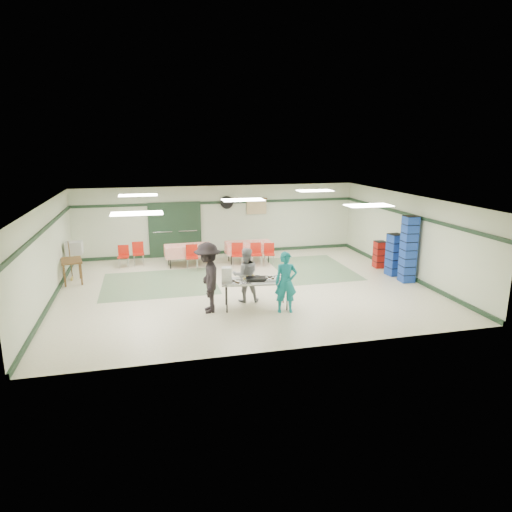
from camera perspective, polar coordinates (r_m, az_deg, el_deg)
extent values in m
plane|color=beige|center=(14.04, -1.56, -3.89)|extent=(11.00, 11.00, 0.00)
plane|color=silver|center=(13.46, -1.64, 7.11)|extent=(11.00, 11.00, 0.00)
plane|color=beige|center=(18.03, -4.62, 4.48)|extent=(11.00, 0.00, 11.00)
plane|color=beige|center=(9.48, 4.15, -4.21)|extent=(11.00, 0.00, 11.00)
plane|color=beige|center=(13.67, -24.76, 0.18)|extent=(0.00, 9.00, 9.00)
plane|color=beige|center=(15.76, 18.37, 2.44)|extent=(0.00, 9.00, 9.00)
cube|color=#1B3220|center=(17.90, -4.65, 6.68)|extent=(11.00, 0.06, 0.10)
cube|color=#1B3220|center=(18.26, -4.53, 0.47)|extent=(11.00, 0.06, 0.12)
cube|color=#1B3220|center=(13.53, -24.94, 3.07)|extent=(0.06, 9.00, 0.10)
cube|color=#1B3220|center=(14.00, -24.11, -4.95)|extent=(0.06, 9.00, 0.12)
cube|color=#1B3220|center=(15.63, 18.47, 4.95)|extent=(0.06, 9.00, 0.10)
cube|color=#1B3220|center=(16.03, 17.93, -2.08)|extent=(0.06, 9.00, 0.12)
cube|color=#637E5C|center=(14.71, -11.98, -3.35)|extent=(3.50, 3.00, 0.01)
cube|color=#637E5C|center=(16.19, 7.04, -1.56)|extent=(2.50, 3.50, 0.01)
cube|color=gray|center=(17.82, -11.58, 3.15)|extent=(0.90, 0.06, 2.10)
cube|color=gray|center=(17.88, -8.54, 3.31)|extent=(0.90, 0.06, 2.10)
cube|color=#1B3220|center=(17.82, -10.07, 3.22)|extent=(2.00, 0.03, 2.15)
cylinder|color=black|center=(17.92, -3.68, 6.70)|extent=(0.50, 0.10, 0.50)
cube|color=tan|center=(18.19, 0.07, 6.21)|extent=(0.80, 0.02, 0.60)
cube|color=#A6A6A1|center=(12.10, -0.01, -3.16)|extent=(1.91, 0.97, 0.04)
cylinder|color=black|center=(11.88, -3.67, -5.45)|extent=(0.04, 0.04, 0.72)
cylinder|color=black|center=(12.05, 3.91, -5.17)|extent=(0.04, 0.04, 0.72)
cylinder|color=black|center=(12.44, -3.79, -4.54)|extent=(0.04, 0.04, 0.72)
cylinder|color=black|center=(12.60, 3.44, -4.30)|extent=(0.04, 0.04, 0.72)
cube|color=silver|center=(12.20, 2.40, -2.87)|extent=(0.67, 0.55, 0.02)
cube|color=silver|center=(12.23, -0.65, -2.83)|extent=(0.61, 0.50, 0.02)
cube|color=silver|center=(11.85, -2.21, -3.38)|extent=(0.68, 0.55, 0.02)
cube|color=black|center=(12.08, 0.00, -2.89)|extent=(0.56, 0.39, 0.08)
cube|color=white|center=(11.89, -3.69, -2.38)|extent=(0.28, 0.26, 0.41)
imported|color=#137B85|center=(11.82, 3.76, -3.31)|extent=(0.64, 0.47, 1.60)
imported|color=gray|center=(12.59, -1.31, -2.38)|extent=(0.77, 0.62, 1.52)
imported|color=black|center=(11.83, -6.02, -2.71)|extent=(0.75, 1.23, 1.85)
cube|color=red|center=(16.81, -0.95, 1.71)|extent=(1.68, 0.74, 0.05)
cube|color=red|center=(16.85, -0.95, 1.08)|extent=(1.68, 0.76, 0.40)
cylinder|color=black|center=(16.50, -3.11, 0.11)|extent=(0.04, 0.04, 0.72)
cylinder|color=black|center=(16.78, 1.58, 0.36)|extent=(0.04, 0.04, 0.72)
cylinder|color=black|center=(17.03, -3.44, 0.54)|extent=(0.04, 0.04, 0.72)
cylinder|color=black|center=(17.31, 1.11, 0.79)|extent=(0.04, 0.04, 0.72)
cube|color=red|center=(16.47, -8.44, 1.31)|extent=(1.70, 0.80, 0.05)
cube|color=red|center=(16.52, -8.41, 0.67)|extent=(1.70, 0.82, 0.40)
cylinder|color=black|center=(16.21, -10.68, -0.37)|extent=(0.04, 0.04, 0.72)
cylinder|color=black|center=(16.40, -5.85, -0.03)|extent=(0.04, 0.04, 0.72)
cylinder|color=black|center=(16.75, -10.88, 0.09)|extent=(0.04, 0.04, 0.72)
cylinder|color=black|center=(16.93, -6.20, 0.41)|extent=(0.04, 0.04, 0.72)
cube|color=red|center=(16.29, 0.05, 0.18)|extent=(0.42, 0.42, 0.04)
cube|color=red|center=(16.41, -0.04, 1.03)|extent=(0.39, 0.08, 0.38)
cylinder|color=silver|center=(16.18, -0.41, -0.73)|extent=(0.02, 0.02, 0.40)
cylinder|color=silver|center=(16.22, 0.66, -0.69)|extent=(0.02, 0.02, 0.40)
cylinder|color=silver|center=(16.47, -0.56, -0.46)|extent=(0.02, 0.02, 0.40)
cylinder|color=silver|center=(16.52, 0.50, -0.42)|extent=(0.02, 0.02, 0.40)
cube|color=red|center=(16.14, -2.33, 0.10)|extent=(0.46, 0.46, 0.04)
cube|color=red|center=(16.27, -2.36, 1.01)|extent=(0.40, 0.11, 0.40)
cylinder|color=silver|center=(16.04, -2.88, -0.84)|extent=(0.02, 0.02, 0.42)
cylinder|color=silver|center=(16.05, -1.74, -0.82)|extent=(0.02, 0.02, 0.42)
cylinder|color=silver|center=(16.35, -2.90, -0.56)|extent=(0.02, 0.02, 0.42)
cylinder|color=silver|center=(16.36, -1.78, -0.54)|extent=(0.02, 0.02, 0.42)
cube|color=red|center=(16.41, 1.67, 0.21)|extent=(0.44, 0.44, 0.04)
cube|color=red|center=(16.53, 1.64, 1.03)|extent=(0.37, 0.11, 0.37)
cylinder|color=silver|center=(16.32, 1.18, -0.64)|extent=(0.02, 0.02, 0.39)
cylinder|color=silver|center=(16.33, 2.22, -0.63)|extent=(0.02, 0.02, 0.39)
cylinder|color=silver|center=(16.60, 1.13, -0.38)|extent=(0.02, 0.02, 0.39)
cylinder|color=silver|center=(16.62, 2.14, -0.37)|extent=(0.02, 0.02, 0.39)
cube|color=red|center=(15.91, -7.99, -0.20)|extent=(0.43, 0.43, 0.04)
cube|color=red|center=(16.04, -8.04, 0.74)|extent=(0.41, 0.07, 0.41)
cylinder|color=silver|center=(15.81, -8.53, -1.19)|extent=(0.02, 0.02, 0.43)
cylinder|color=silver|center=(15.82, -7.34, -1.14)|extent=(0.02, 0.02, 0.43)
cylinder|color=silver|center=(16.13, -8.56, -0.89)|extent=(0.02, 0.02, 0.43)
cylinder|color=silver|center=(16.14, -7.40, -0.84)|extent=(0.02, 0.02, 0.43)
cube|color=red|center=(16.87, -14.49, 0.25)|extent=(0.41, 0.41, 0.04)
cube|color=red|center=(17.00, -14.56, 1.10)|extent=(0.40, 0.06, 0.39)
cylinder|color=silver|center=(16.77, -14.96, -0.66)|extent=(0.02, 0.02, 0.41)
cylinder|color=silver|center=(16.78, -13.88, -0.59)|extent=(0.02, 0.02, 0.41)
cylinder|color=silver|center=(17.08, -14.99, -0.41)|extent=(0.02, 0.02, 0.41)
cylinder|color=silver|center=(17.08, -13.94, -0.33)|extent=(0.02, 0.02, 0.41)
cube|color=red|center=(16.70, -16.25, -0.10)|extent=(0.40, 0.40, 0.04)
cube|color=red|center=(16.82, -16.24, 0.71)|extent=(0.37, 0.07, 0.37)
cylinder|color=silver|center=(16.63, -16.76, -0.95)|extent=(0.02, 0.02, 0.39)
cylinder|color=silver|center=(16.59, -15.74, -0.91)|extent=(0.02, 0.02, 0.39)
cylinder|color=silver|center=(16.92, -16.64, -0.70)|extent=(0.02, 0.02, 0.39)
cylinder|color=silver|center=(16.88, -15.65, -0.66)|extent=(0.02, 0.02, 0.39)
cube|color=#1B3FA5|center=(15.06, 18.52, 0.80)|extent=(0.42, 0.42, 2.12)
cube|color=#A21D10|center=(16.66, 15.19, 0.18)|extent=(0.38, 0.38, 0.95)
cube|color=#1B3FA5|center=(15.79, 16.92, 0.16)|extent=(0.47, 0.47, 1.40)
cube|color=brown|center=(15.41, -22.09, -0.53)|extent=(0.76, 1.02, 0.05)
cube|color=brown|center=(15.13, -22.81, -2.31)|extent=(0.05, 0.05, 0.70)
cube|color=brown|center=(15.14, -20.99, -2.13)|extent=(0.05, 0.05, 0.70)
cube|color=brown|center=(15.87, -22.90, -1.59)|extent=(0.05, 0.05, 0.70)
cube|color=brown|center=(15.88, -21.17, -1.42)|extent=(0.05, 0.05, 0.70)
cube|color=#ABAAA6|center=(16.15, -21.78, 0.95)|extent=(0.52, 0.45, 0.40)
cylinder|color=brown|center=(15.76, -22.19, -0.47)|extent=(0.05, 0.21, 1.26)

